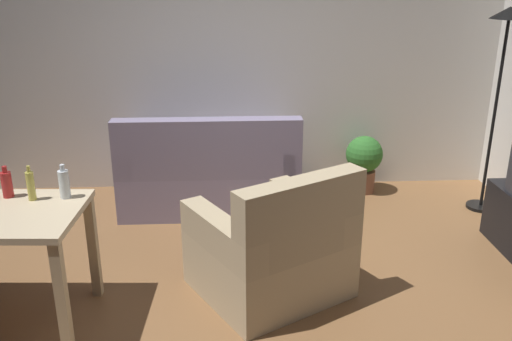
{
  "coord_description": "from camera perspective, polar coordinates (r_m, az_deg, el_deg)",
  "views": [
    {
      "loc": [
        -0.09,
        -3.17,
        2.09
      ],
      "look_at": [
        0.1,
        0.5,
        0.75
      ],
      "focal_mm": 38.67,
      "sensor_mm": 36.0,
      "label": 1
    }
  ],
  "objects": [
    {
      "name": "wall_rear",
      "position": [
        5.42,
        -2.03,
        12.17
      ],
      "size": [
        5.2,
        0.1,
        2.7
      ],
      "primitive_type": "cube",
      "color": "silver",
      "rests_on": "ground_plane"
    },
    {
      "name": "bottle_red",
      "position": [
        3.74,
        -24.37,
        -1.28
      ],
      "size": [
        0.07,
        0.07,
        0.2
      ],
      "color": "#AD2323",
      "rests_on": "desk"
    },
    {
      "name": "couch",
      "position": [
        5.09,
        -4.8,
        -0.55
      ],
      "size": [
        1.6,
        0.84,
        0.92
      ],
      "rotation": [
        0.0,
        0.0,
        3.14
      ],
      "color": "gray",
      "rests_on": "ground_plane"
    },
    {
      "name": "bottle_squat",
      "position": [
        3.63,
        -22.27,
        -1.43
      ],
      "size": [
        0.05,
        0.05,
        0.22
      ],
      "color": "#BCB24C",
      "rests_on": "desk"
    },
    {
      "name": "armchair",
      "position": [
        3.74,
        1.87,
        -8.26
      ],
      "size": [
        1.2,
        1.18,
        0.92
      ],
      "rotation": [
        0.0,
        0.0,
        3.67
      ],
      "color": "tan",
      "rests_on": "ground_plane"
    },
    {
      "name": "bottle_clear",
      "position": [
        3.59,
        -19.22,
        -1.29
      ],
      "size": [
        0.07,
        0.07,
        0.22
      ],
      "color": "silver",
      "rests_on": "desk"
    },
    {
      "name": "torchiere_lamp",
      "position": [
        5.21,
        24.22,
        10.84
      ],
      "size": [
        0.32,
        0.32,
        1.81
      ],
      "color": "black",
      "rests_on": "ground_plane"
    },
    {
      "name": "ground_plane",
      "position": [
        3.81,
        -1.15,
        -13.47
      ],
      "size": [
        5.2,
        4.4,
        0.02
      ],
      "primitive_type": "cube",
      "color": "brown"
    },
    {
      "name": "potted_plant",
      "position": [
        5.53,
        11.1,
        1.08
      ],
      "size": [
        0.36,
        0.36,
        0.57
      ],
      "color": "brown",
      "rests_on": "ground_plane"
    }
  ]
}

